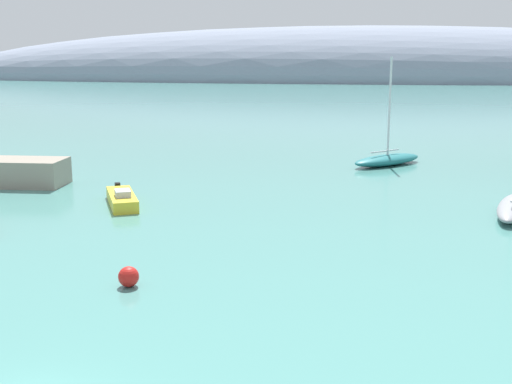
{
  "coord_description": "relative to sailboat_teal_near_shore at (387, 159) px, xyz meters",
  "views": [
    {
      "loc": [
        9.01,
        -14.08,
        9.42
      ],
      "look_at": [
        2.17,
        25.05,
        1.02
      ],
      "focal_mm": 45.34,
      "sensor_mm": 36.0,
      "label": 1
    }
  ],
  "objects": [
    {
      "name": "motorboat_yellow_foreground",
      "position": [
        -17.17,
        -18.71,
        -0.13
      ],
      "size": [
        3.84,
        5.7,
        1.15
      ],
      "rotation": [
        0.0,
        0.0,
        5.18
      ],
      "color": "yellow",
      "rests_on": "water"
    },
    {
      "name": "mooring_buoy_red",
      "position": [
        -11.32,
        -32.88,
        -0.11
      ],
      "size": [
        0.87,
        0.87,
        0.87
      ],
      "primitive_type": "sphere",
      "color": "red",
      "rests_on": "water"
    },
    {
      "name": "sailboat_teal_near_shore",
      "position": [
        0.0,
        0.0,
        0.0
      ],
      "size": [
        6.99,
        7.21,
        9.34
      ],
      "rotation": [
        0.0,
        0.0,
        0.81
      ],
      "color": "#1E6B70",
      "rests_on": "water"
    },
    {
      "name": "distant_ridge",
      "position": [
        -9.24,
        198.85,
        -0.55
      ],
      "size": [
        346.2,
        70.78,
        41.23
      ],
      "primitive_type": "ellipsoid",
      "color": "gray",
      "rests_on": "ground"
    }
  ]
}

